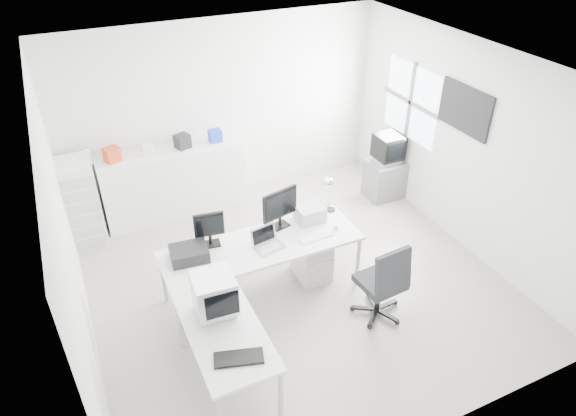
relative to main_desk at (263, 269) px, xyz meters
name	(u,v)px	position (x,y,z in m)	size (l,w,h in m)	color
floor	(294,280)	(0.45, 0.04, -0.38)	(5.00, 5.00, 0.01)	beige
ceiling	(296,68)	(0.45, 0.04, 2.42)	(5.00, 5.00, 0.01)	white
back_wall	(224,111)	(0.45, 2.54, 1.02)	(5.00, 0.02, 2.80)	silver
left_wall	(66,243)	(-2.05, 0.04, 1.02)	(0.02, 5.00, 2.80)	silver
right_wall	(465,147)	(2.95, 0.04, 1.02)	(0.02, 5.00, 2.80)	silver
window	(411,102)	(2.93, 1.24, 1.23)	(0.02, 1.20, 1.10)	white
wall_picture	(465,109)	(2.92, 0.14, 1.52)	(0.04, 0.90, 0.60)	black
main_desk	(263,269)	(0.00, 0.00, 0.00)	(2.40, 0.80, 0.75)	silver
side_desk	(227,356)	(-0.85, -1.10, 0.00)	(0.70, 1.40, 0.75)	silver
drawer_pedestal	(311,256)	(0.70, 0.05, -0.08)	(0.40, 0.50, 0.60)	silver
inkjet_printer	(189,253)	(-0.85, 0.10, 0.45)	(0.42, 0.33, 0.15)	black
lcd_monitor_small	(209,229)	(-0.55, 0.25, 0.60)	(0.35, 0.20, 0.44)	black
lcd_monitor_large	(280,209)	(0.35, 0.25, 0.63)	(0.49, 0.20, 0.51)	black
laptop	(269,241)	(0.05, -0.10, 0.48)	(0.31, 0.31, 0.20)	#B7B7BA
white_keyboard	(316,237)	(0.65, -0.15, 0.38)	(0.43, 0.13, 0.02)	silver
white_mouse	(336,227)	(0.95, -0.10, 0.41)	(0.07, 0.07, 0.07)	silver
laser_printer	(310,213)	(0.75, 0.22, 0.47)	(0.34, 0.29, 0.19)	#A9A9A9
desk_lamp	(331,196)	(1.10, 0.30, 0.59)	(0.14, 0.14, 0.43)	silver
crt_monitor	(214,294)	(-0.85, -0.85, 0.62)	(0.43, 0.43, 0.49)	#B7B7BA
black_keyboard	(239,358)	(-0.85, -1.50, 0.39)	(0.45, 0.18, 0.03)	black
office_chair	(381,278)	(1.09, -0.92, 0.16)	(0.62, 0.62, 1.08)	#282A2E
tv_cabinet	(385,179)	(2.67, 1.30, -0.06)	(0.57, 0.47, 0.63)	slate
crt_tv	(388,149)	(2.67, 1.30, 0.48)	(0.50, 0.48, 0.45)	black
sideboard	(174,182)	(-0.50, 2.28, 0.16)	(2.13, 0.53, 1.06)	silver
clutter_box_a	(112,155)	(-1.30, 2.28, 0.79)	(0.20, 0.18, 0.20)	red
clutter_box_b	(148,149)	(-0.80, 2.28, 0.76)	(0.15, 0.13, 0.15)	silver
clutter_box_c	(182,141)	(-0.30, 2.28, 0.79)	(0.20, 0.18, 0.20)	black
clutter_box_d	(215,136)	(0.20, 2.28, 0.78)	(0.18, 0.16, 0.18)	#1938B4
clutter_bottle	(89,157)	(-1.60, 2.32, 0.80)	(0.07, 0.07, 0.22)	silver
filing_cabinet	(82,202)	(-1.83, 2.08, 0.26)	(0.44, 0.53, 1.27)	silver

